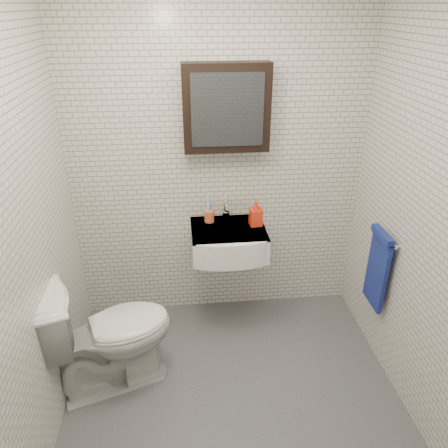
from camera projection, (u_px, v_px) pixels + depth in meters
The scene contains 9 objects.
ground at pixel (233, 393), 2.93m from camera, with size 2.20×2.00×0.01m, color #4A4C52.
room_shell at pixel (236, 192), 2.27m from camera, with size 2.22×2.02×2.51m.
washbasin at pixel (229, 242), 3.24m from camera, with size 0.55×0.50×0.20m.
faucet at pixel (226, 211), 3.34m from camera, with size 0.06×0.20×0.15m.
mirror_cabinet at pixel (226, 108), 2.99m from camera, with size 0.60×0.15×0.60m.
towel_rail at pixel (378, 266), 3.01m from camera, with size 0.09×0.30×0.58m.
toothbrush_cup at pixel (209, 216), 3.32m from camera, with size 0.07×0.07×0.20m.
soap_bottle at pixel (256, 213), 3.24m from camera, with size 0.09×0.09×0.20m, color orange.
toilet at pixel (109, 333), 2.85m from camera, with size 0.47×0.83×0.84m, color white.
Camera 1 is at (-0.28, -2.08, 2.35)m, focal length 35.00 mm.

